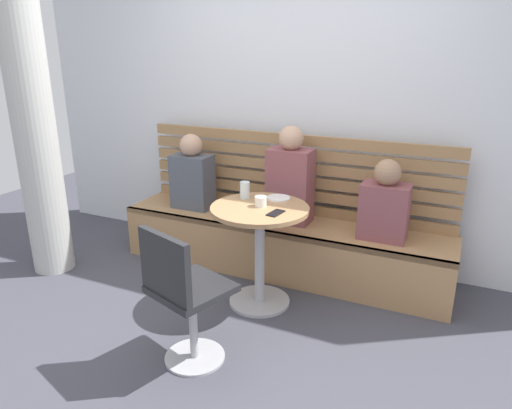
# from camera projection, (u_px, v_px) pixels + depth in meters

# --- Properties ---
(ground) EXTENTS (8.00, 8.00, 0.00)m
(ground) POSITION_uv_depth(u_px,v_px,m) (207.00, 350.00, 2.87)
(ground) COLOR #42424C
(back_wall) EXTENTS (5.20, 0.10, 2.90)m
(back_wall) POSITION_uv_depth(u_px,v_px,m) (303.00, 89.00, 3.82)
(back_wall) COLOR silver
(back_wall) RESTS_ON ground
(concrete_pillar) EXTENTS (0.32, 0.32, 2.80)m
(concrete_pillar) POSITION_uv_depth(u_px,v_px,m) (30.00, 99.00, 3.51)
(concrete_pillar) COLOR #B2B2AD
(concrete_pillar) RESTS_ON ground
(booth_bench) EXTENTS (2.70, 0.52, 0.44)m
(booth_bench) POSITION_uv_depth(u_px,v_px,m) (280.00, 246.00, 3.83)
(booth_bench) COLOR #A87C51
(booth_bench) RESTS_ON ground
(booth_backrest) EXTENTS (2.65, 0.04, 0.67)m
(booth_backrest) POSITION_uv_depth(u_px,v_px,m) (292.00, 174.00, 3.86)
(booth_backrest) COLOR #9A7249
(booth_backrest) RESTS_ON booth_bench
(cafe_table) EXTENTS (0.68, 0.68, 0.74)m
(cafe_table) POSITION_uv_depth(u_px,v_px,m) (260.00, 237.00, 3.24)
(cafe_table) COLOR #ADADB2
(cafe_table) RESTS_ON ground
(white_chair) EXTENTS (0.51, 0.51, 0.85)m
(white_chair) POSITION_uv_depth(u_px,v_px,m) (183.00, 293.00, 2.61)
(white_chair) COLOR #ADADB2
(white_chair) RESTS_ON ground
(person_adult) EXTENTS (0.34, 0.22, 0.77)m
(person_adult) POSITION_uv_depth(u_px,v_px,m) (290.00, 180.00, 3.65)
(person_adult) COLOR brown
(person_adult) RESTS_ON booth_bench
(person_child_left) EXTENTS (0.34, 0.22, 0.59)m
(person_child_left) POSITION_uv_depth(u_px,v_px,m) (385.00, 205.00, 3.34)
(person_child_left) COLOR brown
(person_child_left) RESTS_ON booth_bench
(person_child_middle) EXTENTS (0.34, 0.22, 0.65)m
(person_child_middle) POSITION_uv_depth(u_px,v_px,m) (192.00, 176.00, 4.00)
(person_child_middle) COLOR #4C515B
(person_child_middle) RESTS_ON booth_bench
(cup_ceramic_white) EXTENTS (0.08, 0.08, 0.07)m
(cup_ceramic_white) POSITION_uv_depth(u_px,v_px,m) (261.00, 201.00, 3.17)
(cup_ceramic_white) COLOR white
(cup_ceramic_white) RESTS_ON cafe_table
(cup_glass_tall) EXTENTS (0.07, 0.07, 0.12)m
(cup_glass_tall) POSITION_uv_depth(u_px,v_px,m) (245.00, 190.00, 3.34)
(cup_glass_tall) COLOR silver
(cup_glass_tall) RESTS_ON cafe_table
(plate_small) EXTENTS (0.17, 0.17, 0.01)m
(plate_small) POSITION_uv_depth(u_px,v_px,m) (278.00, 198.00, 3.34)
(plate_small) COLOR white
(plate_small) RESTS_ON cafe_table
(phone_on_table) EXTENTS (0.09, 0.15, 0.01)m
(phone_on_table) POSITION_uv_depth(u_px,v_px,m) (276.00, 213.00, 3.04)
(phone_on_table) COLOR black
(phone_on_table) RESTS_ON cafe_table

